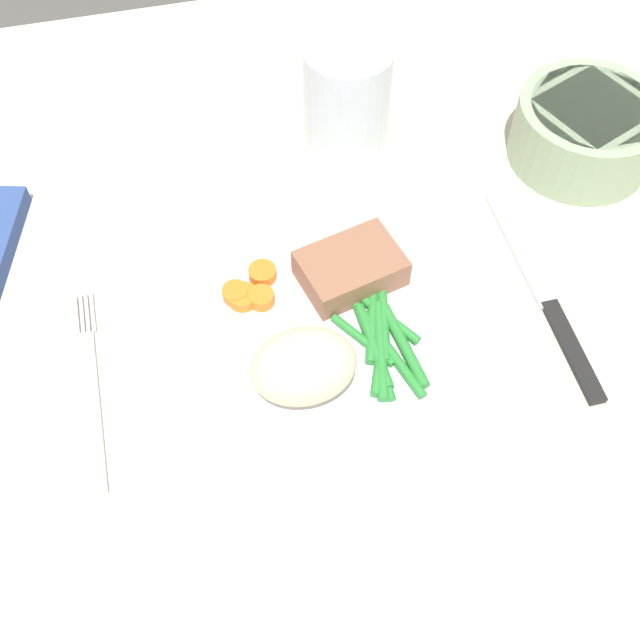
{
  "coord_description": "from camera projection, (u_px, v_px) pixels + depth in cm",
  "views": [
    {
      "loc": [
        -10.05,
        -29.77,
        51.02
      ],
      "look_at": [
        -2.71,
        0.6,
        4.6
      ],
      "focal_mm": 43.5,
      "sensor_mm": 36.0,
      "label": 1
    }
  ],
  "objects": [
    {
      "name": "meat_portion",
      "position": [
        351.0,
        268.0,
        0.58
      ],
      "size": [
        8.48,
        6.87,
        2.48
      ],
      "primitive_type": "cube",
      "rotation": [
        0.0,
        0.0,
        0.24
      ],
      "color": "#936047",
      "rests_on": "dinner_plate"
    },
    {
      "name": "fork",
      "position": [
        91.0,
        387.0,
        0.56
      ],
      "size": [
        1.44,
        16.6,
        0.4
      ],
      "rotation": [
        0.0,
        0.0,
        0.05
      ],
      "color": "silver",
      "rests_on": "dining_table"
    },
    {
      "name": "knife",
      "position": [
        545.0,
        295.0,
        0.6
      ],
      "size": [
        1.7,
        20.5,
        0.64
      ],
      "rotation": [
        0.0,
        0.0,
        0.07
      ],
      "color": "black",
      "rests_on": "dining_table"
    },
    {
      "name": "green_beans",
      "position": [
        382.0,
        341.0,
        0.56
      ],
      "size": [
        6.28,
        10.2,
        0.85
      ],
      "color": "#2D8C38",
      "rests_on": "dinner_plate"
    },
    {
      "name": "salad_bowl",
      "position": [
        586.0,
        128.0,
        0.66
      ],
      "size": [
        12.33,
        12.33,
        5.7
      ],
      "color": "#99B28C",
      "rests_on": "dining_table"
    },
    {
      "name": "water_glass",
      "position": [
        347.0,
        100.0,
        0.67
      ],
      "size": [
        7.64,
        7.64,
        9.1
      ],
      "color": "silver",
      "rests_on": "dining_table"
    },
    {
      "name": "carrot_slices",
      "position": [
        251.0,
        290.0,
        0.58
      ],
      "size": [
        4.4,
        4.32,
        1.03
      ],
      "color": "orange",
      "rests_on": "dinner_plate"
    },
    {
      "name": "dining_table",
      "position": [
        356.0,
        346.0,
        0.59
      ],
      "size": [
        120.0,
        90.0,
        2.0
      ],
      "color": "beige",
      "rests_on": "ground"
    },
    {
      "name": "mashed_potatoes",
      "position": [
        303.0,
        366.0,
        0.52
      ],
      "size": [
        7.31,
        5.44,
        5.15
      ],
      "primitive_type": "ellipsoid",
      "color": "beige",
      "rests_on": "dinner_plate"
    },
    {
      "name": "dinner_plate",
      "position": [
        320.0,
        334.0,
        0.57
      ],
      "size": [
        24.55,
        24.55,
        1.6
      ],
      "primitive_type": "cylinder",
      "color": "white",
      "rests_on": "dining_table"
    }
  ]
}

